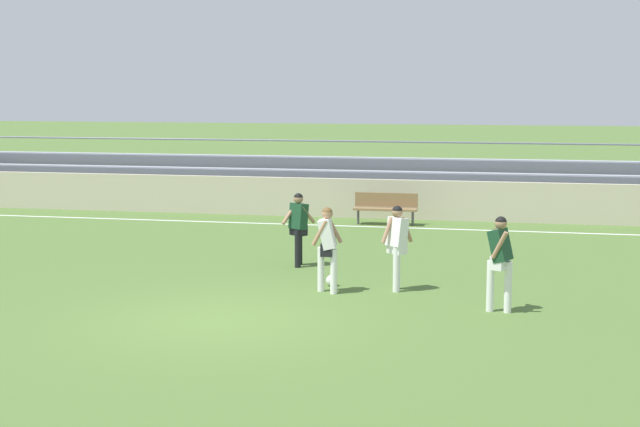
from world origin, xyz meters
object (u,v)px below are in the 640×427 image
at_px(player_white_pressing_high, 327,242).
at_px(player_dark_overlapping, 298,223).
at_px(player_dark_wide_right, 500,255).
at_px(soccer_ball, 332,280).
at_px(bleacher_stand, 330,181).
at_px(bench_far_right, 386,206).
at_px(player_white_dropping_back, 397,240).

relative_size(player_white_pressing_high, player_dark_overlapping, 1.02).
distance_m(player_white_pressing_high, player_dark_wide_right, 3.35).
bearing_deg(soccer_ball, bleacher_stand, 101.11).
distance_m(bench_far_right, player_dark_wide_right, 10.25).
relative_size(bleacher_stand, player_white_pressing_high, 15.69).
bearing_deg(soccer_ball, player_dark_wide_right, -24.21).
relative_size(player_white_dropping_back, player_white_pressing_high, 1.00).
height_order(player_white_pressing_high, player_dark_overlapping, player_white_pressing_high).
xyz_separation_m(player_white_dropping_back, soccer_ball, (-1.30, 0.13, -0.87)).
distance_m(player_white_pressing_high, player_dark_overlapping, 2.67).
xyz_separation_m(bleacher_stand, player_white_dropping_back, (3.58, -11.75, 0.11)).
distance_m(bleacher_stand, player_white_pressing_high, 12.41).
bearing_deg(player_dark_wide_right, bench_far_right, 108.57).
distance_m(bench_far_right, player_white_pressing_high, 8.83).
relative_size(bench_far_right, soccer_ball, 8.18).
bearing_deg(bench_far_right, player_white_pressing_high, -89.81).
distance_m(bleacher_stand, bench_far_right, 4.09).
bearing_deg(player_dark_wide_right, player_white_dropping_back, 145.72).
bearing_deg(player_dark_wide_right, bleacher_stand, 112.95).
height_order(bleacher_stand, bench_far_right, bleacher_stand).
distance_m(player_white_dropping_back, player_dark_overlapping, 3.10).
height_order(player_white_dropping_back, soccer_ball, player_white_dropping_back).
relative_size(bleacher_stand, soccer_ball, 117.59).
relative_size(bench_far_right, player_dark_overlapping, 1.12).
bearing_deg(bleacher_stand, bench_far_right, -56.00).
bearing_deg(player_dark_overlapping, player_white_pressing_high, -65.28).
bearing_deg(player_dark_overlapping, player_dark_wide_right, -37.26).
height_order(bleacher_stand, player_white_dropping_back, bleacher_stand).
bearing_deg(player_white_pressing_high, bleacher_stand, 100.71).
xyz_separation_m(player_white_dropping_back, player_dark_wide_right, (1.95, -1.33, 0.03)).
xyz_separation_m(player_white_pressing_high, player_dark_wide_right, (3.23, -0.88, 0.03)).
height_order(bench_far_right, player_dark_overlapping, player_dark_overlapping).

